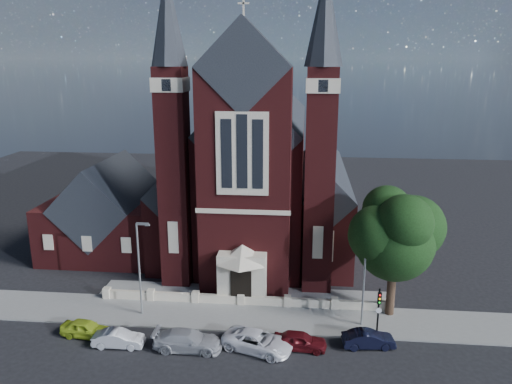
% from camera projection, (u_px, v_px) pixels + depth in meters
% --- Properties ---
extents(ground, '(120.00, 120.00, 0.00)m').
position_uv_depth(ground, '(252.00, 266.00, 51.36)').
color(ground, black).
rests_on(ground, ground).
extents(pavement_strip, '(60.00, 5.00, 0.12)m').
position_uv_depth(pavement_strip, '(238.00, 316.00, 41.27)').
color(pavement_strip, slate).
rests_on(pavement_strip, ground).
extents(forecourt_paving, '(26.00, 3.00, 0.14)m').
position_uv_depth(forecourt_paving, '(244.00, 294.00, 45.11)').
color(forecourt_paving, slate).
rests_on(forecourt_paving, ground).
extents(forecourt_wall, '(24.00, 0.40, 0.90)m').
position_uv_depth(forecourt_wall, '(241.00, 305.00, 43.19)').
color(forecourt_wall, '#B3A98E').
rests_on(forecourt_wall, ground).
extents(church, '(20.01, 34.90, 29.20)m').
position_uv_depth(church, '(259.00, 171.00, 56.87)').
color(church, '#4A1314').
rests_on(church, ground).
extents(parish_hall, '(12.00, 12.20, 10.24)m').
position_uv_depth(parish_hall, '(110.00, 215.00, 54.71)').
color(parish_hall, '#4A1314').
rests_on(parish_hall, ground).
extents(street_tree, '(6.40, 6.60, 10.70)m').
position_uv_depth(street_tree, '(397.00, 237.00, 39.44)').
color(street_tree, black).
rests_on(street_tree, ground).
extents(street_lamp_left, '(1.16, 0.22, 8.09)m').
position_uv_depth(street_lamp_left, '(140.00, 264.00, 40.34)').
color(street_lamp_left, gray).
rests_on(street_lamp_left, ground).
extents(street_lamp_right, '(1.16, 0.22, 8.09)m').
position_uv_depth(street_lamp_right, '(366.00, 273.00, 38.65)').
color(street_lamp_right, gray).
rests_on(street_lamp_right, ground).
extents(traffic_signal, '(0.28, 0.42, 4.00)m').
position_uv_depth(traffic_signal, '(379.00, 306.00, 37.57)').
color(traffic_signal, black).
rests_on(traffic_signal, ground).
extents(car_lime_van, '(4.05, 2.02, 1.32)m').
position_uv_depth(car_lime_van, '(86.00, 329.00, 38.14)').
color(car_lime_van, '#A9C627').
rests_on(car_lime_van, ground).
extents(car_silver_a, '(3.83, 1.44, 1.25)m').
position_uv_depth(car_silver_a, '(119.00, 339.00, 36.83)').
color(car_silver_a, '#B6B8BE').
rests_on(car_silver_a, ground).
extents(car_silver_b, '(5.07, 2.09, 1.47)m').
position_uv_depth(car_silver_b, '(188.00, 340.00, 36.41)').
color(car_silver_b, '#A2A3A9').
rests_on(car_silver_b, ground).
extents(car_white_suv, '(5.67, 3.91, 1.44)m').
position_uv_depth(car_white_suv, '(258.00, 341.00, 36.31)').
color(car_white_suv, white).
rests_on(car_white_suv, ground).
extents(car_dark_red, '(4.03, 1.83, 1.34)m').
position_uv_depth(car_dark_red, '(300.00, 341.00, 36.50)').
color(car_dark_red, '#530E13').
rests_on(car_dark_red, ground).
extents(car_navy, '(4.01, 1.82, 1.28)m').
position_uv_depth(car_navy, '(368.00, 339.00, 36.75)').
color(car_navy, black).
rests_on(car_navy, ground).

